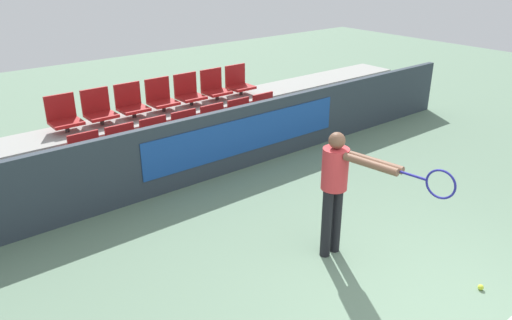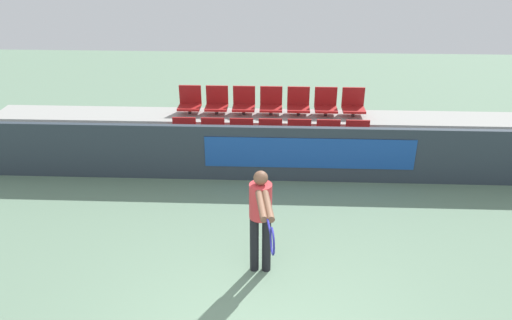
# 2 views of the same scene
# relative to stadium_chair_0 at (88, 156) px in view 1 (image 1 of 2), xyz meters

# --- Properties ---
(ground_plane) EXTENTS (30.00, 30.00, 0.00)m
(ground_plane) POSITION_rel_stadium_chair_0_xyz_m (1.79, -5.09, -0.66)
(ground_plane) COLOR slate
(barrier_wall) EXTENTS (12.58, 0.14, 1.13)m
(barrier_wall) POSITION_rel_stadium_chair_0_xyz_m (1.81, -0.66, -0.09)
(barrier_wall) COLOR #2D3842
(barrier_wall) RESTS_ON ground
(bleacher_tier_front) EXTENTS (12.18, 0.90, 0.41)m
(bleacher_tier_front) POSITION_rel_stadium_chair_0_xyz_m (1.79, -0.13, -0.45)
(bleacher_tier_front) COLOR #9E9E99
(bleacher_tier_front) RESTS_ON ground
(bleacher_tier_middle) EXTENTS (12.18, 0.90, 0.82)m
(bleacher_tier_middle) POSITION_rel_stadium_chair_0_xyz_m (1.79, 0.77, -0.25)
(bleacher_tier_middle) COLOR #9E9E99
(bleacher_tier_middle) RESTS_ON ground
(stadium_chair_0) EXTENTS (0.49, 0.43, 0.59)m
(stadium_chair_0) POSITION_rel_stadium_chair_0_xyz_m (0.00, 0.00, 0.00)
(stadium_chair_0) COLOR #333333
(stadium_chair_0) RESTS_ON bleacher_tier_front
(stadium_chair_1) EXTENTS (0.49, 0.43, 0.59)m
(stadium_chair_1) POSITION_rel_stadium_chair_0_xyz_m (0.60, 0.00, 0.00)
(stadium_chair_1) COLOR #333333
(stadium_chair_1) RESTS_ON bleacher_tier_front
(stadium_chair_2) EXTENTS (0.49, 0.43, 0.59)m
(stadium_chair_2) POSITION_rel_stadium_chair_0_xyz_m (1.19, 0.00, 0.00)
(stadium_chair_2) COLOR #333333
(stadium_chair_2) RESTS_ON bleacher_tier_front
(stadium_chair_3) EXTENTS (0.49, 0.43, 0.59)m
(stadium_chair_3) POSITION_rel_stadium_chair_0_xyz_m (1.79, 0.00, 0.00)
(stadium_chair_3) COLOR #333333
(stadium_chair_3) RESTS_ON bleacher_tier_front
(stadium_chair_4) EXTENTS (0.49, 0.43, 0.59)m
(stadium_chair_4) POSITION_rel_stadium_chair_0_xyz_m (2.39, 0.00, 0.00)
(stadium_chair_4) COLOR #333333
(stadium_chair_4) RESTS_ON bleacher_tier_front
(stadium_chair_5) EXTENTS (0.49, 0.43, 0.59)m
(stadium_chair_5) POSITION_rel_stadium_chair_0_xyz_m (2.98, 0.00, 0.00)
(stadium_chair_5) COLOR #333333
(stadium_chair_5) RESTS_ON bleacher_tier_front
(stadium_chair_6) EXTENTS (0.49, 0.43, 0.59)m
(stadium_chair_6) POSITION_rel_stadium_chair_0_xyz_m (3.58, 0.00, 0.00)
(stadium_chair_6) COLOR #333333
(stadium_chair_6) RESTS_ON bleacher_tier_front
(stadium_chair_7) EXTENTS (0.49, 0.43, 0.59)m
(stadium_chair_7) POSITION_rel_stadium_chair_0_xyz_m (0.00, 0.90, 0.41)
(stadium_chair_7) COLOR #333333
(stadium_chair_7) RESTS_ON bleacher_tier_middle
(stadium_chair_8) EXTENTS (0.49, 0.43, 0.59)m
(stadium_chair_8) POSITION_rel_stadium_chair_0_xyz_m (0.60, 0.90, 0.41)
(stadium_chair_8) COLOR #333333
(stadium_chair_8) RESTS_ON bleacher_tier_middle
(stadium_chair_9) EXTENTS (0.49, 0.43, 0.59)m
(stadium_chair_9) POSITION_rel_stadium_chair_0_xyz_m (1.19, 0.90, 0.41)
(stadium_chair_9) COLOR #333333
(stadium_chair_9) RESTS_ON bleacher_tier_middle
(stadium_chair_10) EXTENTS (0.49, 0.43, 0.59)m
(stadium_chair_10) POSITION_rel_stadium_chair_0_xyz_m (1.79, 0.90, 0.41)
(stadium_chair_10) COLOR #333333
(stadium_chair_10) RESTS_ON bleacher_tier_middle
(stadium_chair_11) EXTENTS (0.49, 0.43, 0.59)m
(stadium_chair_11) POSITION_rel_stadium_chair_0_xyz_m (2.39, 0.90, 0.41)
(stadium_chair_11) COLOR #333333
(stadium_chair_11) RESTS_ON bleacher_tier_middle
(stadium_chair_12) EXTENTS (0.49, 0.43, 0.59)m
(stadium_chair_12) POSITION_rel_stadium_chair_0_xyz_m (2.98, 0.90, 0.41)
(stadium_chair_12) COLOR #333333
(stadium_chair_12) RESTS_ON bleacher_tier_middle
(stadium_chair_13) EXTENTS (0.49, 0.43, 0.59)m
(stadium_chair_13) POSITION_rel_stadium_chair_0_xyz_m (3.58, 0.90, 0.41)
(stadium_chair_13) COLOR #333333
(stadium_chair_13) RESTS_ON bleacher_tier_middle
(tennis_player) EXTENTS (0.37, 1.59, 1.64)m
(tennis_player) POSITION_rel_stadium_chair_0_xyz_m (1.72, -3.59, 0.36)
(tennis_player) COLOR black
(tennis_player) RESTS_ON ground
(tennis_ball) EXTENTS (0.07, 0.07, 0.07)m
(tennis_ball) POSITION_rel_stadium_chair_0_xyz_m (2.50, -5.11, -0.62)
(tennis_ball) COLOR #CCDB33
(tennis_ball) RESTS_ON ground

